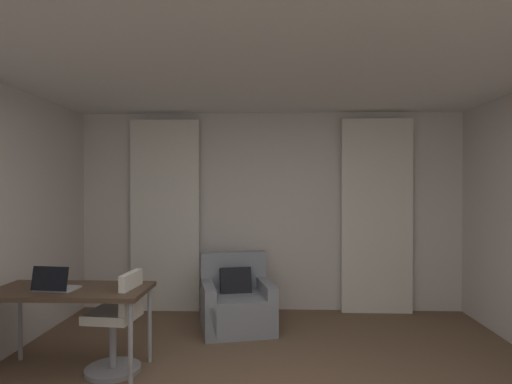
{
  "coord_description": "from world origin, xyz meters",
  "views": [
    {
      "loc": [
        0.03,
        -2.63,
        1.62
      ],
      "look_at": [
        -0.12,
        1.37,
        1.58
      ],
      "focal_mm": 29.92,
      "sensor_mm": 36.0,
      "label": 1
    }
  ],
  "objects_px": {
    "armchair": "(237,304)",
    "desk_chair": "(117,327)",
    "laptop": "(55,285)",
    "desk": "(71,296)"
  },
  "relations": [
    {
      "from": "armchair",
      "to": "desk",
      "type": "height_order",
      "value": "armchair"
    },
    {
      "from": "desk",
      "to": "laptop",
      "type": "bearing_deg",
      "value": -139.94
    },
    {
      "from": "desk",
      "to": "desk_chair",
      "type": "distance_m",
      "value": 0.49
    },
    {
      "from": "desk_chair",
      "to": "armchair",
      "type": "bearing_deg",
      "value": 51.23
    },
    {
      "from": "desk",
      "to": "laptop",
      "type": "distance_m",
      "value": 0.17
    },
    {
      "from": "laptop",
      "to": "desk_chair",
      "type": "bearing_deg",
      "value": 13.87
    },
    {
      "from": "armchair",
      "to": "desk_chair",
      "type": "xyz_separation_m",
      "value": [
        -0.95,
        -1.18,
        0.11
      ]
    },
    {
      "from": "armchair",
      "to": "laptop",
      "type": "height_order",
      "value": "laptop"
    },
    {
      "from": "armchair",
      "to": "desk_chair",
      "type": "relative_size",
      "value": 1.06
    },
    {
      "from": "armchair",
      "to": "laptop",
      "type": "xyz_separation_m",
      "value": [
        -1.44,
        -1.31,
        0.51
      ]
    }
  ]
}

